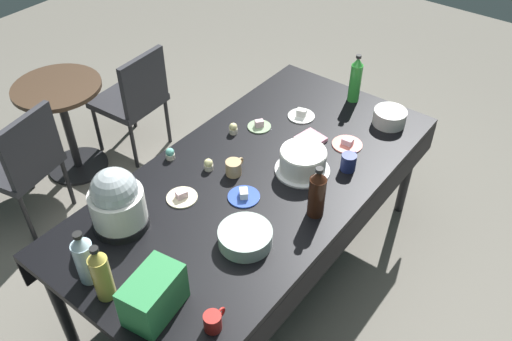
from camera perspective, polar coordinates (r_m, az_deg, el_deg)
ground at (r=3.36m, az=0.00°, el=-10.42°), size 9.00×9.00×0.00m
potluck_table at (r=2.85m, az=0.00°, el=-1.70°), size 2.20×1.10×0.75m
frosted_layer_cake at (r=2.82m, az=5.06°, el=1.00°), size 0.30×0.30×0.14m
slow_cooker at (r=2.54m, az=-14.74°, el=-3.23°), size 0.27×0.27×0.33m
glass_salad_bowl at (r=2.46m, az=-1.17°, el=-7.16°), size 0.25×0.25×0.08m
ceramic_snack_bowl at (r=3.27m, az=14.18°, el=5.58°), size 0.19×0.19×0.09m
dessert_plate_cream at (r=2.72m, az=-7.98°, el=-2.79°), size 0.16×0.16×0.05m
dessert_plate_coral at (r=3.07m, az=9.78°, el=2.87°), size 0.17×0.17×0.04m
dessert_plate_sage at (r=3.16m, az=0.35°, el=4.85°), size 0.14×0.14×0.05m
dessert_plate_cobalt at (r=2.69m, az=-1.32°, el=-2.72°), size 0.17×0.17×0.05m
dessert_plate_white at (r=3.26m, az=4.90°, el=5.97°), size 0.16×0.16×0.05m
cupcake_vanilla at (r=3.11m, az=-2.46°, el=4.53°), size 0.05×0.05×0.07m
cupcake_mint at (r=2.95m, az=-9.22°, el=1.79°), size 0.05×0.05×0.07m
cupcake_rose at (r=2.86m, az=-5.13°, el=0.64°), size 0.05×0.05×0.07m
soda_bottle_cola at (r=2.54m, az=6.58°, el=-2.45°), size 0.08×0.08×0.29m
soda_bottle_ginger_ale at (r=2.28m, az=-16.31°, el=-10.64°), size 0.08×0.08×0.30m
soda_bottle_water at (r=2.37m, az=-17.94°, el=-8.97°), size 0.09×0.09×0.28m
soda_bottle_lime_soda at (r=3.39m, az=10.65°, el=9.57°), size 0.07×0.07×0.32m
coffee_mug_red at (r=2.19m, az=-4.62°, el=-15.85°), size 0.11×0.07×0.08m
coffee_mug_navy at (r=2.88m, az=9.94°, el=0.92°), size 0.12×0.08×0.10m
coffee_mug_tan at (r=2.81m, az=-2.40°, el=0.33°), size 0.12×0.09×0.08m
soda_carton at (r=2.22m, az=-10.96°, el=-13.04°), size 0.28×0.20×0.20m
paper_napkin_stack at (r=3.07m, az=5.90°, el=3.38°), size 0.16×0.16×0.02m
maroon_chair_left at (r=3.64m, az=-23.82°, el=0.99°), size 0.52×0.52×0.85m
maroon_chair_right at (r=4.03m, az=-12.95°, el=7.80°), size 0.47×0.47×0.85m
round_cafe_table at (r=3.98m, az=-19.97°, el=5.87°), size 0.60×0.60×0.72m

